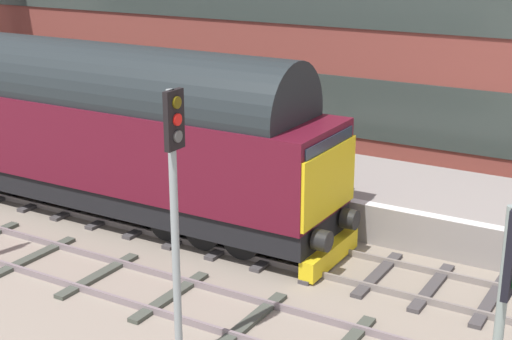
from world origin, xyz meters
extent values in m
plane|color=gray|center=(0.00, 0.00, 0.00)|extent=(140.00, 140.00, 0.00)
cube|color=slate|center=(-0.72, 0.00, 0.07)|extent=(0.07, 60.00, 0.15)
cube|color=slate|center=(0.72, 0.00, 0.07)|extent=(0.07, 60.00, 0.15)
cube|color=#403C3D|center=(0.00, -6.88, 0.04)|extent=(2.50, 0.26, 0.09)
cube|color=#403C3D|center=(0.00, -5.62, 0.04)|extent=(2.50, 0.26, 0.09)
cube|color=#403C3D|center=(0.00, -4.38, 0.04)|extent=(2.50, 0.26, 0.09)
cube|color=#403C3D|center=(0.00, -3.12, 0.04)|extent=(2.50, 0.26, 0.09)
cube|color=#403C3D|center=(0.00, -1.88, 0.04)|extent=(2.50, 0.26, 0.09)
cube|color=#403C3D|center=(0.00, -0.62, 0.04)|extent=(2.50, 0.26, 0.09)
cube|color=#403C3D|center=(0.00, 0.62, 0.04)|extent=(2.50, 0.26, 0.09)
cube|color=#403C3D|center=(0.00, 1.88, 0.04)|extent=(2.50, 0.26, 0.09)
cube|color=#403C3D|center=(0.00, 3.12, 0.04)|extent=(2.50, 0.26, 0.09)
cube|color=#403C3D|center=(0.00, 4.38, 0.04)|extent=(2.50, 0.26, 0.09)
cube|color=#403C3D|center=(0.00, 5.62, 0.04)|extent=(2.50, 0.26, 0.09)
cube|color=#403C3D|center=(0.00, 6.88, 0.04)|extent=(2.50, 0.26, 0.09)
cube|color=slate|center=(-3.95, 0.00, 0.07)|extent=(0.07, 60.00, 0.15)
cube|color=slate|center=(-2.51, 0.00, 0.07)|extent=(0.07, 60.00, 0.15)
cube|color=#40443B|center=(-3.23, -3.00, 0.04)|extent=(2.50, 0.26, 0.09)
cube|color=#40443B|center=(-3.23, -1.00, 0.04)|extent=(2.50, 0.26, 0.09)
cube|color=#40443B|center=(-3.23, 1.00, 0.04)|extent=(2.50, 0.26, 0.09)
cube|color=#40443B|center=(-3.23, 3.00, 0.04)|extent=(2.50, 0.26, 0.09)
cube|color=gray|center=(3.60, 0.00, 0.50)|extent=(4.00, 44.00, 1.00)
cube|color=white|center=(1.75, 0.00, 1.00)|extent=(0.30, 44.00, 0.01)
cube|color=#313A36|center=(7.51, -2.03, 1.94)|extent=(0.06, 36.95, 1.97)
cube|color=black|center=(0.00, 6.72, 0.82)|extent=(2.56, 19.58, 0.60)
cube|color=#561020|center=(0.00, 6.72, 2.17)|extent=(2.70, 19.58, 2.10)
cylinder|color=#1F2528|center=(0.00, 6.72, 3.40)|extent=(2.56, 18.02, 2.57)
cube|color=yellow|center=(0.00, -3.11, 2.02)|extent=(2.65, 0.08, 1.58)
cube|color=#232D3D|center=(0.00, -3.09, 2.75)|extent=(2.38, 0.04, 0.64)
cube|color=#232D3D|center=(1.37, 6.72, 2.47)|extent=(0.04, 13.71, 0.44)
cylinder|color=black|center=(-0.75, -3.32, 0.92)|extent=(0.48, 0.35, 0.48)
cylinder|color=black|center=(0.75, -3.32, 0.92)|extent=(0.48, 0.35, 0.48)
cube|color=yellow|center=(0.00, -3.17, 0.29)|extent=(2.43, 0.36, 0.47)
cylinder|color=black|center=(0.00, -1.24, 0.52)|extent=(1.64, 1.04, 1.04)
cylinder|color=black|center=(0.00, -0.14, 0.52)|extent=(1.64, 1.04, 1.04)
cylinder|color=black|center=(0.00, 0.96, 0.52)|extent=(1.64, 1.04, 1.04)
cube|color=black|center=(-5.13, -8.13, 3.39)|extent=(0.44, 0.10, 1.27)
cylinder|color=gray|center=(-5.13, -2.62, 2.49)|extent=(0.14, 0.14, 4.99)
cube|color=black|center=(-5.13, -2.68, 4.49)|extent=(0.44, 0.10, 0.99)
cylinder|color=#53470A|center=(-5.13, -2.74, 4.79)|extent=(0.20, 0.06, 0.20)
cylinder|color=red|center=(-5.13, -2.74, 4.51)|extent=(0.20, 0.06, 0.20)
cylinder|color=#50504E|center=(-5.13, -2.74, 4.23)|extent=(0.20, 0.06, 0.20)
cylinder|color=#2D2F34|center=(3.92, 1.34, 1.43)|extent=(0.13, 0.13, 0.84)
cylinder|color=#2D2F34|center=(3.89, 1.54, 1.43)|extent=(0.13, 0.13, 0.84)
cylinder|color=#436646|center=(3.90, 1.44, 2.13)|extent=(0.39, 0.39, 0.56)
sphere|color=tan|center=(3.90, 1.44, 2.54)|extent=(0.22, 0.22, 0.22)
cylinder|color=#436646|center=(3.94, 1.23, 2.13)|extent=(0.09, 0.09, 0.52)
cylinder|color=#436646|center=(3.87, 1.65, 2.13)|extent=(0.09, 0.09, 0.52)
camera|label=1|loc=(-14.64, -9.84, 7.41)|focal=52.82mm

